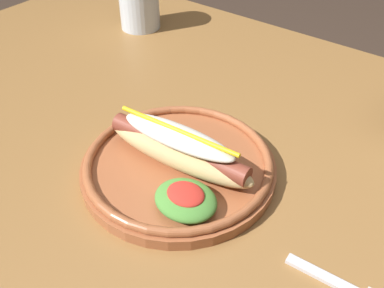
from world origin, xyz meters
The scene contains 3 objects.
dining_table centered at (0.00, 0.00, 0.64)m, with size 1.45×0.82×0.74m.
hot_dog_plate centered at (-0.03, -0.09, 0.76)m, with size 0.26×0.26×0.08m.
water_cup centered at (-0.40, 0.23, 0.80)m, with size 0.09×0.09×0.12m, color silver.
Camera 1 is at (0.24, -0.42, 1.14)m, focal length 40.31 mm.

